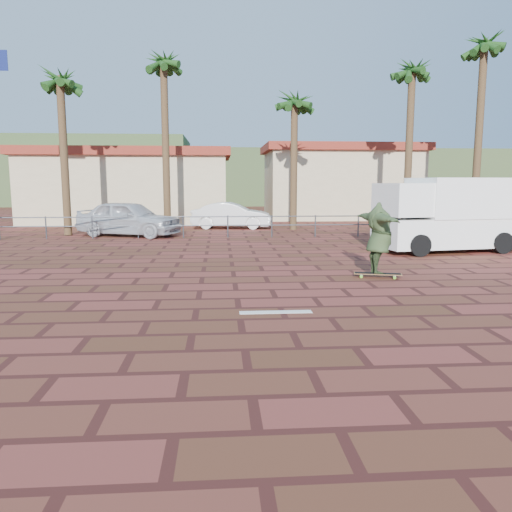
{
  "coord_description": "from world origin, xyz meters",
  "views": [
    {
      "loc": [
        -0.36,
        -10.49,
        2.48
      ],
      "look_at": [
        0.47,
        0.83,
        0.8
      ],
      "focal_mm": 35.0,
      "sensor_mm": 36.0,
      "label": 1
    }
  ],
  "objects_px": {
    "longboard": "(378,274)",
    "car_silver": "(129,218)",
    "skateboarder": "(379,238)",
    "campervan": "(450,213)",
    "car_white": "(231,215)"
  },
  "relations": [
    {
      "from": "longboard",
      "to": "car_silver",
      "type": "distance_m",
      "value": 13.74
    },
    {
      "from": "car_silver",
      "to": "skateboarder",
      "type": "bearing_deg",
      "value": -121.35
    },
    {
      "from": "campervan",
      "to": "car_silver",
      "type": "distance_m",
      "value": 13.89
    },
    {
      "from": "longboard",
      "to": "skateboarder",
      "type": "bearing_deg",
      "value": -134.44
    },
    {
      "from": "skateboarder",
      "to": "campervan",
      "type": "xyz_separation_m",
      "value": [
        4.16,
        4.85,
        0.34
      ]
    },
    {
      "from": "longboard",
      "to": "skateboarder",
      "type": "relative_size",
      "value": 0.55
    },
    {
      "from": "campervan",
      "to": "car_silver",
      "type": "height_order",
      "value": "campervan"
    },
    {
      "from": "longboard",
      "to": "car_white",
      "type": "bearing_deg",
      "value": 118.2
    },
    {
      "from": "campervan",
      "to": "car_white",
      "type": "height_order",
      "value": "campervan"
    },
    {
      "from": "campervan",
      "to": "longboard",
      "type": "bearing_deg",
      "value": -139.03
    },
    {
      "from": "longboard",
      "to": "campervan",
      "type": "bearing_deg",
      "value": 63.96
    },
    {
      "from": "longboard",
      "to": "car_white",
      "type": "distance_m",
      "value": 14.83
    },
    {
      "from": "longboard",
      "to": "skateboarder",
      "type": "distance_m",
      "value": 0.95
    },
    {
      "from": "skateboarder",
      "to": "car_silver",
      "type": "height_order",
      "value": "skateboarder"
    },
    {
      "from": "skateboarder",
      "to": "car_white",
      "type": "distance_m",
      "value": 14.82
    }
  ]
}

